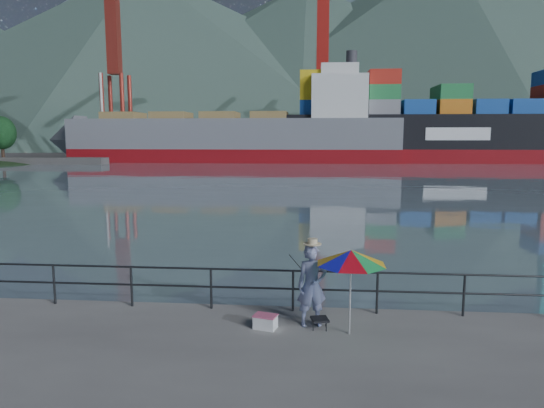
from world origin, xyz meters
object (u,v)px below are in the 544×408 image
(beach_umbrella, at_px, (351,257))
(container_ship, at_px, (460,126))
(fisherman, at_px, (312,285))
(bulk_carrier, at_px, (246,137))
(cooler_bag, at_px, (265,322))

(beach_umbrella, bearing_deg, container_ship, 72.35)
(fisherman, relative_size, container_ship, 0.03)
(beach_umbrella, xyz_separation_m, container_ship, (23.66, 74.37, 4.18))
(beach_umbrella, height_order, bulk_carrier, bulk_carrier)
(fisherman, xyz_separation_m, beach_umbrella, (0.81, -0.44, 0.77))
(beach_umbrella, relative_size, container_ship, 0.04)
(cooler_bag, bearing_deg, bulk_carrier, 113.94)
(container_ship, bearing_deg, bulk_carrier, -177.80)
(cooler_bag, distance_m, bulk_carrier, 73.69)
(fisherman, distance_m, bulk_carrier, 73.53)
(fisherman, distance_m, container_ship, 78.04)
(fisherman, distance_m, beach_umbrella, 1.20)
(fisherman, bearing_deg, bulk_carrier, 85.85)
(cooler_bag, height_order, bulk_carrier, bulk_carrier)
(cooler_bag, height_order, container_ship, container_ship)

